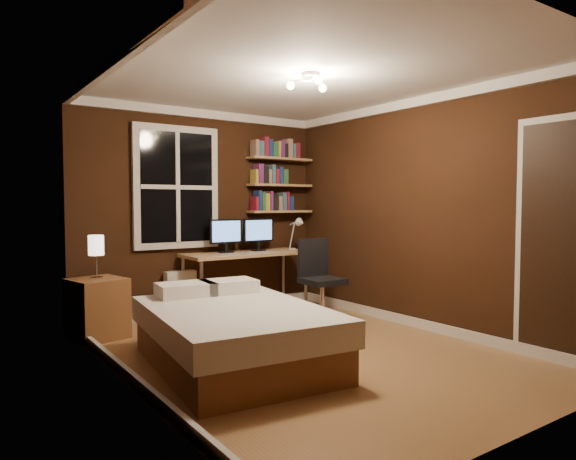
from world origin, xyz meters
TOP-DOWN VIEW (x-y plane):
  - floor at (0.00, 0.00)m, footprint 4.20×4.20m
  - wall_back at (0.00, 2.10)m, footprint 3.20×0.04m
  - wall_left at (-1.60, 0.00)m, footprint 0.04×4.20m
  - wall_right at (1.60, 0.00)m, footprint 0.04×4.20m
  - ceiling at (0.00, 0.00)m, footprint 3.20×4.20m
  - window at (-0.35, 2.06)m, footprint 1.06×0.06m
  - door at (1.59, -1.55)m, footprint 0.03×0.82m
  - ceiling_fixture at (0.00, -0.10)m, footprint 0.44×0.44m
  - bookshelf_lower at (1.08, 1.98)m, footprint 0.92×0.22m
  - books_row_lower at (1.08, 1.98)m, footprint 0.60×0.16m
  - bookshelf_middle at (1.08, 1.98)m, footprint 0.92×0.22m
  - books_row_middle at (1.08, 1.98)m, footprint 0.48×0.16m
  - bookshelf_upper at (1.08, 1.98)m, footprint 0.92×0.22m
  - books_row_upper at (1.08, 1.98)m, footprint 0.66×0.16m
  - bed at (-0.71, 0.02)m, footprint 1.51×1.96m
  - nightstand at (-1.42, 1.57)m, footprint 0.58×0.58m
  - bedside_lamp at (-1.42, 1.57)m, footprint 0.15×0.15m
  - radiator at (-0.35, 2.00)m, footprint 0.37×0.13m
  - desk at (0.44, 1.78)m, footprint 1.58×0.59m
  - monitor_left at (0.20, 1.86)m, footprint 0.43×0.12m
  - monitor_right at (0.67, 1.86)m, footprint 0.43×0.12m
  - desk_lamp at (1.10, 1.66)m, footprint 0.14×0.32m
  - office_chair at (0.91, 0.89)m, footprint 0.52×0.52m

SIDE VIEW (x-z plane):
  - floor at x=0.00m, z-range 0.00..0.00m
  - bed at x=-0.71m, z-range -0.04..0.57m
  - radiator at x=-0.35m, z-range 0.00..0.55m
  - nightstand at x=-1.42m, z-range 0.00..0.61m
  - office_chair at x=0.91m, z-range -0.12..0.83m
  - desk at x=0.44m, z-range 0.32..1.07m
  - bedside_lamp at x=-1.42m, z-range 0.61..1.04m
  - monitor_left at x=0.20m, z-range 0.75..1.17m
  - monitor_right at x=0.67m, z-range 0.75..1.17m
  - desk_lamp at x=1.10m, z-range 0.75..1.19m
  - door at x=1.59m, z-range 0.00..2.05m
  - wall_back at x=0.00m, z-range 0.00..2.50m
  - wall_left at x=-1.60m, z-range 0.00..2.50m
  - wall_right at x=1.60m, z-range 0.00..2.50m
  - bookshelf_lower at x=1.08m, z-range 1.24..1.26m
  - books_row_lower at x=1.08m, z-range 1.26..1.49m
  - window at x=-0.35m, z-range 0.82..2.28m
  - bookshelf_middle at x=1.08m, z-range 1.59..1.61m
  - books_row_middle at x=1.08m, z-range 1.61..1.84m
  - bookshelf_upper at x=1.08m, z-range 1.94..1.96m
  - books_row_upper at x=1.08m, z-range 1.96..2.20m
  - ceiling_fixture at x=0.00m, z-range 2.31..2.49m
  - ceiling at x=0.00m, z-range 2.49..2.51m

